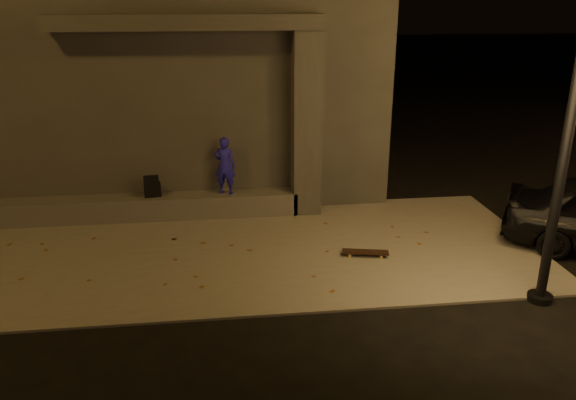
{
  "coord_description": "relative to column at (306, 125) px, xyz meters",
  "views": [
    {
      "loc": [
        0.02,
        -6.98,
        4.21
      ],
      "look_at": [
        1.12,
        2.0,
        0.93
      ],
      "focal_mm": 35.0,
      "sensor_mm": 36.0,
      "label": 1
    }
  ],
  "objects": [
    {
      "name": "sidewalk",
      "position": [
        -1.7,
        -1.75,
        -1.82
      ],
      "size": [
        11.0,
        4.4,
        0.04
      ],
      "primitive_type": "cube",
      "color": "slate",
      "rests_on": "ground"
    },
    {
      "name": "ledge",
      "position": [
        -3.2,
        0.0,
        -1.58
      ],
      "size": [
        6.0,
        0.55,
        0.45
      ],
      "primitive_type": "cube",
      "color": "#53504C",
      "rests_on": "sidewalk"
    },
    {
      "name": "building",
      "position": [
        -2.7,
        2.74,
        0.77
      ],
      "size": [
        9.0,
        5.1,
        5.22
      ],
      "color": "#3A3735",
      "rests_on": "ground"
    },
    {
      "name": "ground",
      "position": [
        -1.7,
        -3.75,
        -1.84
      ],
      "size": [
        120.0,
        120.0,
        0.0
      ],
      "primitive_type": "plane",
      "color": "black",
      "rests_on": "ground"
    },
    {
      "name": "skateboard",
      "position": [
        0.69,
        -2.28,
        -1.73
      ],
      "size": [
        0.81,
        0.37,
        0.09
      ],
      "rotation": [
        0.0,
        0.0,
        -0.22
      ],
      "color": "black",
      "rests_on": "sidewalk"
    },
    {
      "name": "column",
      "position": [
        0.0,
        0.0,
        0.0
      ],
      "size": [
        0.55,
        0.55,
        3.6
      ],
      "primitive_type": "cube",
      "color": "#3A3735",
      "rests_on": "sidewalk"
    },
    {
      "name": "canopy",
      "position": [
        -2.2,
        0.05,
        1.94
      ],
      "size": [
        5.0,
        0.7,
        0.28
      ],
      "primitive_type": "cube",
      "color": "#3A3735",
      "rests_on": "column"
    },
    {
      "name": "skateboarder",
      "position": [
        -1.62,
        0.0,
        -0.77
      ],
      "size": [
        0.48,
        0.38,
        1.16
      ],
      "primitive_type": "imported",
      "rotation": [
        0.0,
        0.0,
        2.86
      ],
      "color": "#1E1AA9",
      "rests_on": "ledge"
    },
    {
      "name": "backpack",
      "position": [
        -3.06,
        0.0,
        -1.19
      ],
      "size": [
        0.35,
        0.25,
        0.46
      ],
      "rotation": [
        0.0,
        0.0,
        0.14
      ],
      "color": "black",
      "rests_on": "ledge"
    }
  ]
}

